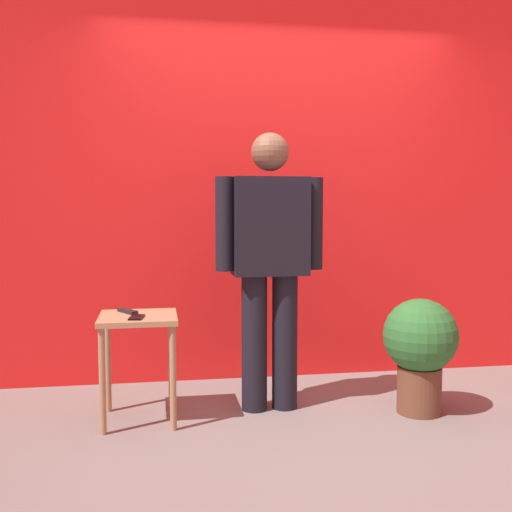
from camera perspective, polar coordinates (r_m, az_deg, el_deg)
The scene contains 7 objects.
ground_plane at distance 3.27m, azimuth 7.00°, elevation -17.39°, with size 12.00×12.00×0.00m, color gray.
back_wall_red at distance 4.37m, azimuth 2.09°, elevation 8.15°, with size 4.78×0.12×2.99m, color red.
standing_person at distance 3.61m, azimuth 1.31°, elevation -0.04°, with size 0.66×0.25×1.66m.
side_table at distance 3.53m, azimuth -11.05°, elevation -7.44°, with size 0.44×0.44×0.61m.
cell_phone at distance 3.41m, azimuth -11.22°, elevation -5.70°, with size 0.07×0.14×0.01m, color black.
tv_remote at distance 3.59m, azimuth -12.04°, elevation -5.12°, with size 0.04×0.17×0.02m, color black.
potted_plant at distance 3.74m, azimuth 15.25°, elevation -8.17°, with size 0.44×0.44×0.69m.
Camera 1 is at (-0.87, -2.91, 1.23)m, focal length 42.34 mm.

